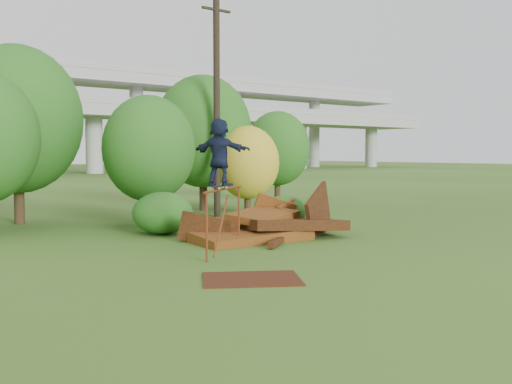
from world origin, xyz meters
TOP-DOWN VIEW (x-y plane):
  - ground at (0.00, 0.00)m, footprint 240.00×240.00m
  - scrap_pile at (0.48, 3.00)m, footprint 5.66×3.45m
  - grind_rail at (-2.18, 1.65)m, footprint 2.45×1.83m
  - skateboard at (-2.46, 1.44)m, footprint 0.80×0.67m
  - skater at (-2.46, 1.44)m, footprint 1.19×1.73m
  - flat_plate at (-3.59, -1.40)m, footprint 2.58×2.39m
  - tree_1 at (-4.76, 11.73)m, footprint 4.92×4.92m
  - tree_2 at (-1.01, 8.24)m, footprint 3.47×3.47m
  - tree_3 at (3.59, 11.67)m, footprint 4.60×4.60m
  - tree_4 at (4.46, 9.34)m, footprint 2.86×2.86m
  - tree_5 at (9.43, 13.13)m, footprint 3.59×3.59m
  - shrub_left at (-1.74, 5.91)m, footprint 2.07×1.91m
  - shrub_right at (2.49, 4.52)m, footprint 1.69×1.55m
  - utility_pole at (2.64, 9.10)m, footprint 1.40×0.28m

SIDE VIEW (x-z plane):
  - ground at x=0.00m, z-range 0.00..0.00m
  - flat_plate at x=-3.59m, z-range 0.00..0.03m
  - scrap_pile at x=0.48m, z-range -0.76..1.49m
  - shrub_right at x=2.49m, z-range 0.00..1.20m
  - shrub_left at x=-1.74m, z-range 0.00..1.43m
  - grind_rail at x=-2.18m, z-range 0.42..2.21m
  - skateboard at x=-2.46m, z-range 1.82..1.90m
  - tree_4 at x=4.46m, z-range 0.32..4.27m
  - skater at x=-2.46m, z-range 1.88..3.67m
  - tree_2 at x=-1.01m, z-range 0.44..5.34m
  - tree_5 at x=9.43m, z-range 0.45..5.49m
  - tree_3 at x=3.59m, z-range 0.54..6.92m
  - tree_1 at x=-4.76m, z-range 0.59..7.42m
  - utility_pole at x=2.64m, z-range 0.07..9.55m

